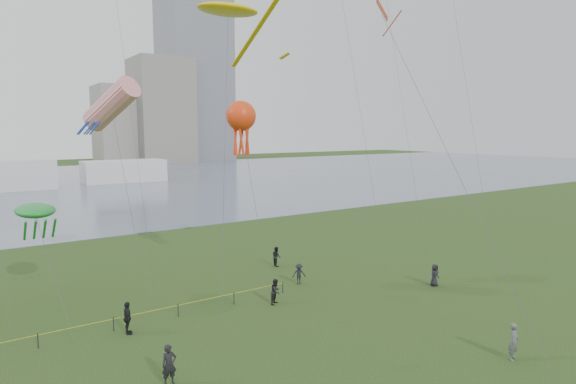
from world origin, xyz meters
TOP-DOWN VIEW (x-y plane):
  - ground_plane at (0.00, 0.00)m, footprint 400.00×400.00m
  - lake at (0.00, 100.00)m, footprint 400.00×120.00m
  - tower at (62.00, 168.00)m, footprint 24.00×24.00m
  - building_mid at (46.00, 162.00)m, footprint 20.00×20.00m
  - building_low at (32.00, 168.00)m, footprint 16.00×18.00m
  - pavilion_right at (14.00, 98.00)m, footprint 18.00×7.00m
  - kite_flyer at (6.30, -1.51)m, footprint 0.83×0.67m
  - spectator_a at (0.48, 12.20)m, footprint 1.07×1.00m
  - spectator_b at (4.28, 14.80)m, footprint 1.19×0.96m
  - spectator_c at (-9.33, 12.89)m, footprint 0.63×1.19m
  - spectator_d at (12.59, 8.63)m, footprint 0.90×0.65m
  - spectator_f at (-9.32, 6.11)m, footprint 0.71×0.48m
  - spectator_g at (5.53, 19.98)m, footprint 0.77×0.92m
  - kite_stingray at (1.45, 20.43)m, footprint 8.00×10.52m
  - kite_windsock at (-7.97, 19.70)m, footprint 4.17×6.67m
  - kite_creature at (-12.91, 20.58)m, footprint 2.43×9.42m
  - kite_octopus at (0.55, 16.98)m, footprint 2.22×5.44m
  - kite_delta at (5.71, 7.24)m, footprint 2.23×14.06m

SIDE VIEW (x-z plane):
  - ground_plane at x=0.00m, z-range 0.00..0.00m
  - lake at x=0.00m, z-range -0.02..0.06m
  - spectator_b at x=4.28m, z-range 0.00..1.61m
  - spectator_d at x=12.59m, z-range 0.00..1.70m
  - spectator_g at x=5.53m, z-range 0.00..1.73m
  - spectator_a at x=0.48m, z-range 0.00..1.74m
  - spectator_f at x=-9.32m, z-range 0.00..1.92m
  - spectator_c at x=-9.33m, z-range 0.00..1.93m
  - kite_flyer at x=6.30m, z-range 0.00..1.96m
  - pavilion_right at x=14.00m, z-range 0.00..5.00m
  - kite_creature at x=-12.91m, z-range 3.05..10.07m
  - kite_octopus at x=0.55m, z-range 5.80..19.76m
  - kite_windsock at x=-7.97m, z-range 5.84..21.24m
  - building_low at x=32.00m, z-range 0.00..28.00m
  - kite_delta at x=5.71m, z-range 8.17..28.10m
  - building_mid at x=46.00m, z-range 0.00..38.00m
  - kite_stingray at x=1.45m, z-range 10.31..31.90m
  - tower at x=62.00m, z-range 0.00..120.00m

